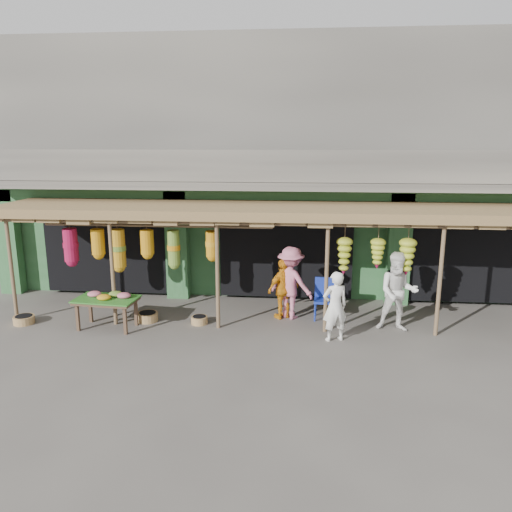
# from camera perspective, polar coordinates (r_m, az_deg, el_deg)

# --- Properties ---
(ground) EXTENTS (80.00, 80.00, 0.00)m
(ground) POSITION_cam_1_polar(r_m,az_deg,el_deg) (12.00, 2.99, -8.06)
(ground) COLOR #514C47
(ground) RESTS_ON ground
(building) EXTENTS (16.40, 6.80, 7.00)m
(building) POSITION_cam_1_polar(r_m,az_deg,el_deg) (16.08, 3.86, 9.65)
(building) COLOR gray
(building) RESTS_ON ground
(awning) EXTENTS (14.00, 2.70, 2.79)m
(awning) POSITION_cam_1_polar(r_m,az_deg,el_deg) (12.12, 2.56, 4.76)
(awning) COLOR brown
(awning) RESTS_ON ground
(flower_table) EXTENTS (1.50, 0.97, 0.85)m
(flower_table) POSITION_cam_1_polar(r_m,az_deg,el_deg) (12.20, -16.63, -4.82)
(flower_table) COLOR #4E3828
(flower_table) RESTS_ON ground
(blue_chair) EXTENTS (0.51, 0.52, 1.01)m
(blue_chair) POSITION_cam_1_polar(r_m,az_deg,el_deg) (12.50, 7.79, -4.56)
(blue_chair) COLOR #172D9A
(blue_chair) RESTS_ON ground
(basket_left) EXTENTS (0.57, 0.57, 0.21)m
(basket_left) POSITION_cam_1_polar(r_m,az_deg,el_deg) (12.59, -12.28, -6.81)
(basket_left) COLOR olive
(basket_left) RESTS_ON ground
(basket_mid) EXTENTS (0.64, 0.64, 0.19)m
(basket_mid) POSITION_cam_1_polar(r_m,az_deg,el_deg) (13.38, -24.98, -6.62)
(basket_mid) COLOR olive
(basket_mid) RESTS_ON ground
(basket_right) EXTENTS (0.51, 0.51, 0.18)m
(basket_right) POSITION_cam_1_polar(r_m,az_deg,el_deg) (12.22, -6.49, -7.28)
(basket_right) COLOR olive
(basket_right) RESTS_ON ground
(person_front) EXTENTS (0.67, 0.56, 1.58)m
(person_front) POSITION_cam_1_polar(r_m,az_deg,el_deg) (11.08, 9.02, -5.71)
(person_front) COLOR white
(person_front) RESTS_ON ground
(person_right) EXTENTS (0.96, 0.78, 1.86)m
(person_right) POSITION_cam_1_polar(r_m,az_deg,el_deg) (11.93, 15.91, -3.96)
(person_right) COLOR white
(person_right) RESTS_ON ground
(person_vendor) EXTENTS (0.93, 0.83, 1.51)m
(person_vendor) POSITION_cam_1_polar(r_m,az_deg,el_deg) (12.33, 3.15, -3.77)
(person_vendor) COLOR orange
(person_vendor) RESTS_ON ground
(person_shopper) EXTENTS (1.34, 1.17, 1.80)m
(person_shopper) POSITION_cam_1_polar(r_m,az_deg,el_deg) (12.32, 4.00, -3.07)
(person_shopper) COLOR #D16F8A
(person_shopper) RESTS_ON ground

